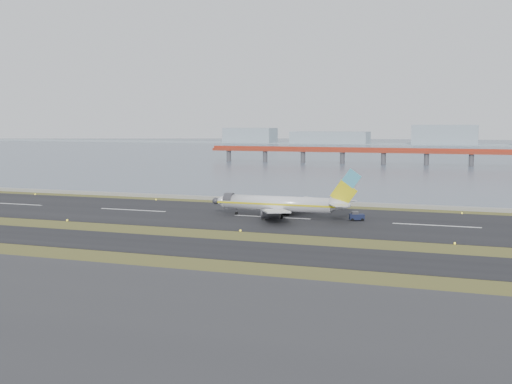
% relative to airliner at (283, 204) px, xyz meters
% --- Properties ---
extents(ground, '(1000.00, 1000.00, 0.00)m').
position_rel_airliner_xyz_m(ground, '(-2.49, -30.89, -3.46)').
color(ground, '#3C4819').
rests_on(ground, ground).
extents(apron_strip, '(1000.00, 50.00, 0.10)m').
position_rel_airliner_xyz_m(apron_strip, '(-2.49, -85.89, -3.41)').
color(apron_strip, '#2F2F32').
rests_on(apron_strip, ground).
extents(taxiway_strip, '(1000.00, 18.00, 0.10)m').
position_rel_airliner_xyz_m(taxiway_strip, '(-2.49, -42.89, -3.41)').
color(taxiway_strip, black).
rests_on(taxiway_strip, ground).
extents(runway_strip, '(1000.00, 45.00, 0.10)m').
position_rel_airliner_xyz_m(runway_strip, '(-2.49, -0.89, -3.41)').
color(runway_strip, black).
rests_on(runway_strip, ground).
extents(seawall, '(1000.00, 2.50, 1.00)m').
position_rel_airliner_xyz_m(seawall, '(-2.49, 29.11, -2.96)').
color(seawall, gray).
rests_on(seawall, ground).
extents(bay_water, '(1400.00, 800.00, 1.30)m').
position_rel_airliner_xyz_m(bay_water, '(-2.49, 429.11, -3.46)').
color(bay_water, '#455162').
rests_on(bay_water, ground).
extents(red_pier, '(260.00, 5.00, 10.20)m').
position_rel_airliner_xyz_m(red_pier, '(17.51, 219.11, 3.82)').
color(red_pier, '#9D2F1A').
rests_on(red_pier, ground).
extents(far_shoreline, '(1400.00, 80.00, 60.50)m').
position_rel_airliner_xyz_m(far_shoreline, '(11.13, 589.11, 2.61)').
color(far_shoreline, '#95A6B0').
rests_on(far_shoreline, ground).
extents(airliner, '(38.52, 32.89, 12.80)m').
position_rel_airliner_xyz_m(airliner, '(0.00, 0.00, 0.00)').
color(airliner, silver).
rests_on(airliner, ground).
extents(pushback_tug, '(4.01, 3.09, 2.27)m').
position_rel_airliner_xyz_m(pushback_tug, '(18.61, 0.69, -2.36)').
color(pushback_tug, '#131A36').
rests_on(pushback_tug, ground).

